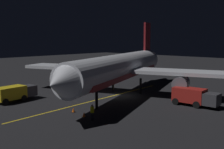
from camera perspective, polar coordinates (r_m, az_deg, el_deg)
ground_plane at (r=42.22m, az=1.84°, el=-4.58°), size 180.00×180.00×0.20m
apron_guide_stripe at (r=39.86m, az=-2.78°, el=-5.17°), size 1.91×29.78×0.01m
airliner at (r=42.08m, az=2.16°, el=1.41°), size 34.39×36.64×11.75m
baggage_truck at (r=40.68m, az=-19.58°, el=-3.70°), size 2.75×6.07×2.17m
catering_truck at (r=37.41m, az=16.63°, el=-4.47°), size 6.00×2.49×2.28m
ground_crew_worker at (r=29.84m, az=-4.12°, el=-7.82°), size 0.40×0.40×1.74m
traffic_cone_near_left at (r=31.38m, az=-5.82°, el=-8.26°), size 0.50×0.50×0.55m
traffic_cone_near_right at (r=42.02m, az=-7.18°, el=-4.21°), size 0.50×0.50×0.55m
traffic_cone_under_wing at (r=46.57m, az=-7.65°, el=-3.06°), size 0.50×0.50×0.55m
traffic_cone_far at (r=33.37m, az=-8.02°, el=-7.34°), size 0.50×0.50×0.55m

